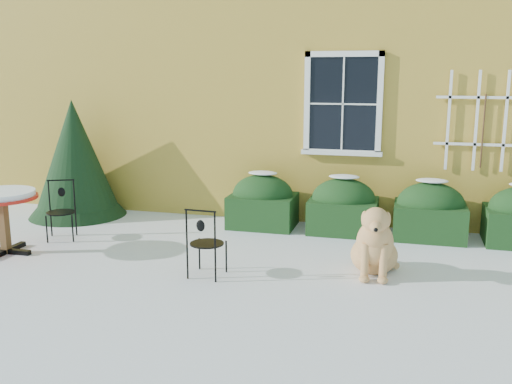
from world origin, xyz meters
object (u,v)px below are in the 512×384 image
(patio_chair_far, at_px, (61,210))
(patio_chair_near, at_px, (206,242))
(evergreen_shrub, at_px, (76,170))
(dog, at_px, (375,246))
(bistro_table, at_px, (2,202))

(patio_chair_far, bearing_deg, patio_chair_near, -45.31)
(evergreen_shrub, height_order, patio_chair_far, evergreen_shrub)
(evergreen_shrub, bearing_deg, patio_chair_far, -67.12)
(evergreen_shrub, height_order, dog, evergreen_shrub)
(patio_chair_near, height_order, patio_chair_far, patio_chair_far)
(bistro_table, bearing_deg, dog, 4.76)
(evergreen_shrub, bearing_deg, bistro_table, -83.93)
(patio_chair_near, xyz_separation_m, patio_chair_far, (-2.67, 1.01, 0.00))
(patio_chair_near, height_order, dog, dog)
(bistro_table, distance_m, patio_chair_near, 3.02)
(patio_chair_far, height_order, dog, dog)
(patio_chair_near, distance_m, dog, 2.07)
(patio_chair_near, xyz_separation_m, dog, (1.99, 0.57, -0.06))
(evergreen_shrub, xyz_separation_m, patio_chair_near, (3.23, -2.35, -0.37))
(evergreen_shrub, relative_size, patio_chair_far, 2.29)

